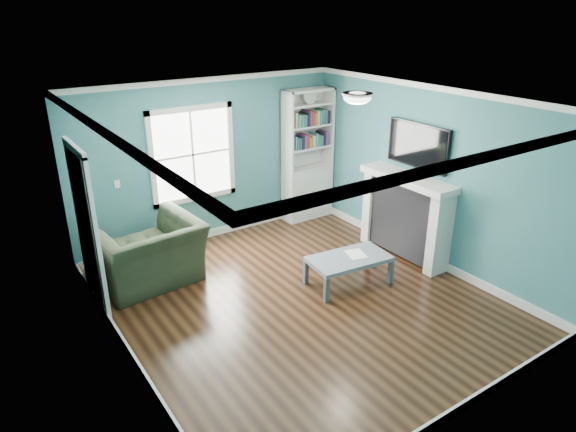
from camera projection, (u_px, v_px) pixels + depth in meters
floor at (301, 301)px, 6.75m from camera, size 5.00×5.00×0.00m
room_walls at (302, 187)px, 6.14m from camera, size 5.00×5.00×5.00m
trim at (302, 214)px, 6.27m from camera, size 4.50×5.00×2.60m
window at (193, 155)px, 7.93m from camera, size 1.40×0.06×1.50m
bookshelf at (307, 168)px, 9.07m from camera, size 0.90×0.35×2.31m
fireplace at (405, 217)px, 7.73m from camera, size 0.44×1.58×1.30m
tv at (418, 145)px, 7.38m from camera, size 0.06×1.10×0.65m
door at (87, 229)px, 6.25m from camera, size 0.12×0.98×2.17m
ceiling_fixture at (357, 97)px, 6.31m from camera, size 0.38×0.38×0.15m
light_switch at (117, 184)px, 7.41m from camera, size 0.08×0.01×0.12m
recliner at (146, 243)px, 6.99m from camera, size 1.43×1.00×1.19m
coffee_table at (349, 260)px, 7.04m from camera, size 1.17×0.72×0.40m
paper_sheet at (356, 254)px, 7.10m from camera, size 0.31×0.35×0.00m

